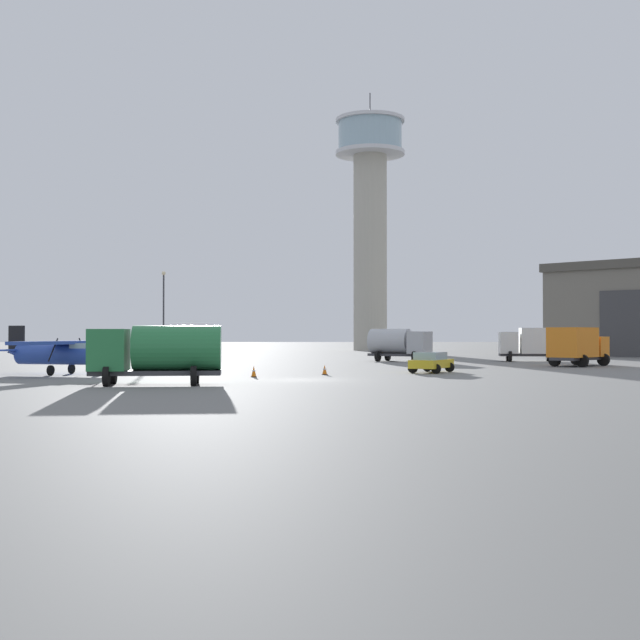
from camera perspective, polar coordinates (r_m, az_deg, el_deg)
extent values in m
plane|color=slate|center=(46.45, -1.06, -4.15)|extent=(400.00, 400.00, 0.00)
cylinder|color=#B2AD9E|center=(125.94, 3.49, 4.67)|extent=(5.08, 5.08, 29.76)
cylinder|color=silver|center=(128.31, 3.48, 11.43)|extent=(10.49, 10.49, 0.60)
cylinder|color=#99B7C6|center=(128.87, 3.48, 12.52)|extent=(9.65, 9.65, 4.42)
cylinder|color=silver|center=(129.46, 3.48, 13.58)|extent=(10.49, 10.49, 0.50)
cylinder|color=#38383D|center=(130.04, 3.48, 14.54)|extent=(0.16, 0.16, 4.00)
cylinder|color=#2847A8|center=(54.82, -17.25, -2.28)|extent=(6.61, 3.39, 1.30)
cone|color=#38383D|center=(52.98, -14.06, -2.34)|extent=(1.19, 1.17, 0.91)
cube|color=#38383D|center=(52.98, -14.06, -2.34)|extent=(0.09, 0.12, 1.99)
cube|color=#2847A8|center=(54.64, -16.97, -1.49)|extent=(4.95, 10.42, 0.21)
cylinder|color=black|center=(53.24, -17.95, -1.97)|extent=(0.42, 1.00, 1.42)
cylinder|color=black|center=(56.06, -16.04, -1.92)|extent=(0.42, 1.00, 1.42)
cube|color=#99B7C6|center=(54.14, -16.13, -1.92)|extent=(1.43, 1.36, 0.73)
cone|color=#2847A8|center=(56.83, -20.23, -2.11)|extent=(1.71, 1.41, 0.98)
cube|color=black|center=(56.82, -20.22, -1.26)|extent=(1.13, 0.50, 1.78)
cube|color=#2847A8|center=(56.82, -20.23, -1.95)|extent=(1.93, 3.28, 0.10)
cylinder|color=black|center=(53.52, -14.99, -3.36)|extent=(0.37, 0.65, 0.63)
cylinder|color=black|center=(54.01, -18.11, -3.32)|extent=(0.37, 0.65, 0.63)
cylinder|color=black|center=(55.94, -16.79, -3.24)|extent=(0.37, 0.65, 0.63)
cube|color=#38383D|center=(42.71, -11.26, -3.59)|extent=(6.60, 2.13, 0.24)
cube|color=#287A42|center=(42.98, -14.38, -2.00)|extent=(1.91, 2.46, 2.09)
cube|color=#99B7C6|center=(43.12, -15.51, -1.44)|extent=(0.15, 2.04, 1.05)
cylinder|color=#287A42|center=(42.57, -9.83, -1.91)|extent=(4.48, 2.42, 2.28)
cylinder|color=black|center=(41.95, -14.54, -3.79)|extent=(0.31, 1.01, 1.00)
cylinder|color=black|center=(44.08, -14.08, -3.65)|extent=(0.31, 1.01, 1.00)
cylinder|color=black|center=(41.48, -8.72, -3.84)|extent=(0.31, 1.01, 1.00)
cylinder|color=black|center=(43.63, -8.55, -3.70)|extent=(0.31, 1.01, 1.00)
cube|color=#38383D|center=(78.85, 14.35, -2.35)|extent=(5.93, 2.94, 0.24)
cube|color=white|center=(78.61, 12.87, -1.54)|extent=(2.01, 2.68, 2.00)
cube|color=#99B7C6|center=(78.53, 12.33, -1.25)|extent=(0.45, 2.04, 1.00)
cube|color=white|center=(78.95, 15.02, -1.39)|extent=(4.17, 3.08, 2.38)
cylinder|color=black|center=(77.55, 12.99, -2.46)|extent=(0.45, 1.03, 1.00)
cylinder|color=black|center=(79.72, 12.83, -2.42)|extent=(0.45, 1.03, 1.00)
cylinder|color=black|center=(78.01, 15.69, -2.44)|extent=(0.45, 1.03, 1.00)
cylinder|color=black|center=(80.17, 15.46, -2.40)|extent=(0.45, 1.03, 1.00)
cube|color=#38383D|center=(68.70, 17.42, -2.55)|extent=(5.59, 5.42, 0.24)
cube|color=orange|center=(70.54, 18.15, -1.75)|extent=(2.93, 2.97, 1.61)
cube|color=#99B7C6|center=(71.21, 18.41, -1.48)|extent=(1.55, 1.65, 0.80)
cube|color=orange|center=(67.82, 17.06, -1.48)|extent=(4.55, 4.49, 2.34)
cylinder|color=black|center=(71.02, 17.29, -2.59)|extent=(0.88, 0.92, 1.00)
cylinder|color=black|center=(70.02, 18.99, -2.61)|extent=(0.88, 0.92, 1.00)
cylinder|color=black|center=(67.70, 15.90, -2.68)|extent=(0.88, 0.92, 1.00)
cylinder|color=black|center=(66.66, 17.66, -2.70)|extent=(0.88, 0.92, 1.00)
cube|color=#38383D|center=(77.10, 5.51, -2.40)|extent=(5.84, 4.66, 0.24)
cube|color=#B7BABF|center=(76.33, 6.90, -1.56)|extent=(2.67, 3.01, 2.04)
cube|color=#99B7C6|center=(76.07, 7.41, -1.25)|extent=(1.20, 1.91, 1.02)
cylinder|color=#B7BABF|center=(77.44, 4.87, -1.46)|extent=(4.38, 3.90, 2.30)
cylinder|color=black|center=(77.45, 7.17, -2.48)|extent=(0.75, 1.00, 1.00)
cylinder|color=black|center=(75.30, 6.55, -2.53)|extent=(0.75, 1.00, 1.00)
cylinder|color=black|center=(78.82, 4.70, -2.46)|extent=(0.75, 1.00, 1.00)
cylinder|color=black|center=(76.70, 4.02, -2.50)|extent=(0.75, 1.00, 1.00)
cube|color=gold|center=(55.46, 7.71, -3.01)|extent=(3.63, 4.47, 0.55)
cube|color=#99B7C6|center=(55.25, 7.63, -2.47)|extent=(2.54, 2.81, 0.50)
cylinder|color=black|center=(57.04, 7.42, -3.22)|extent=(0.64, 0.48, 0.64)
cylinder|color=black|center=(56.51, 8.95, -3.24)|extent=(0.64, 0.48, 0.64)
cylinder|color=black|center=(54.46, 6.43, -3.34)|extent=(0.64, 0.48, 0.64)
cylinder|color=black|center=(53.91, 8.01, -3.36)|extent=(0.64, 0.48, 0.64)
cylinder|color=#38383D|center=(89.87, -10.76, 0.24)|extent=(0.18, 0.18, 8.84)
sphere|color=#F9E5B2|center=(90.08, -10.75, 3.20)|extent=(0.44, 0.44, 0.44)
cube|color=black|center=(49.57, -4.60, -3.93)|extent=(0.36, 0.36, 0.04)
cone|color=orange|center=(49.55, -4.60, -3.54)|extent=(0.30, 0.30, 0.63)
cylinder|color=white|center=(49.55, -4.60, -3.50)|extent=(0.21, 0.21, 0.08)
cube|color=black|center=(52.15, 0.32, -3.78)|extent=(0.36, 0.36, 0.04)
cone|color=orange|center=(52.13, 0.32, -3.44)|extent=(0.30, 0.30, 0.58)
cylinder|color=white|center=(52.13, 0.32, -3.41)|extent=(0.21, 0.21, 0.08)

